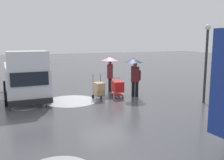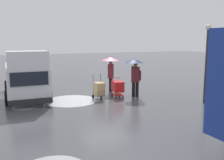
{
  "view_description": "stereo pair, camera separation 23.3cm",
  "coord_description": "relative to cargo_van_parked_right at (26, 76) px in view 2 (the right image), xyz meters",
  "views": [
    {
      "loc": [
        5.54,
        12.69,
        3.1
      ],
      "look_at": [
        0.0,
        1.17,
        1.05
      ],
      "focal_mm": 39.82,
      "sensor_mm": 36.0,
      "label": 1
    },
    {
      "loc": [
        5.33,
        12.79,
        3.1
      ],
      "look_at": [
        0.0,
        1.17,
        1.05
      ],
      "focal_mm": 39.82,
      "sensor_mm": 36.0,
      "label": 2
    }
  ],
  "objects": [
    {
      "name": "cargo_van_parked_right",
      "position": [
        0.0,
        0.0,
        0.0
      ],
      "size": [
        2.3,
        5.39,
        2.6
      ],
      "color": "white",
      "rests_on": "ground"
    },
    {
      "name": "slush_patch_under_van",
      "position": [
        0.3,
        1.99,
        -1.18
      ],
      "size": [
        1.21,
        1.21,
        0.01
      ],
      "primitive_type": "cylinder",
      "color": "#999BA0",
      "rests_on": "ground"
    },
    {
      "name": "pedestrian_black_side",
      "position": [
        -4.87,
        0.34,
        0.41
      ],
      "size": [
        1.04,
        1.04,
        2.15
      ],
      "color": "black",
      "rests_on": "ground"
    },
    {
      "name": "slush_patch_far_side",
      "position": [
        0.9,
        -1.0,
        -1.18
      ],
      "size": [
        1.98,
        1.98,
        0.01
      ],
      "primitive_type": "cylinder",
      "color": "silver",
      "rests_on": "ground"
    },
    {
      "name": "ground_plane",
      "position": [
        -4.04,
        1.2,
        -1.18
      ],
      "size": [
        90.0,
        90.0,
        0.0
      ],
      "primitive_type": "plane",
      "color": "#4C4C51"
    },
    {
      "name": "street_lamp",
      "position": [
        -7.91,
        4.94,
        1.19
      ],
      "size": [
        0.28,
        0.28,
        3.86
      ],
      "color": "#2D2D33",
      "rests_on": "ground"
    },
    {
      "name": "slush_patch_mid_street",
      "position": [
        -2.01,
        1.71,
        -1.18
      ],
      "size": [
        2.65,
        2.65,
        0.01
      ],
      "primitive_type": "cylinder",
      "color": "#ADAFB5",
      "rests_on": "ground"
    },
    {
      "name": "pedestrian_pink_side",
      "position": [
        -5.48,
        2.19,
        0.39
      ],
      "size": [
        1.04,
        1.04,
        2.15
      ],
      "color": "black",
      "rests_on": "ground"
    },
    {
      "name": "hand_dolly_boxes",
      "position": [
        -3.48,
        1.94,
        -0.63
      ],
      "size": [
        0.54,
        0.72,
        1.32
      ],
      "color": "#515156",
      "rests_on": "ground"
    },
    {
      "name": "shopping_cart_vendor",
      "position": [
        -4.57,
        1.96,
        -0.61
      ],
      "size": [
        0.66,
        0.88,
        1.04
      ],
      "color": "red",
      "rests_on": "ground"
    }
  ]
}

